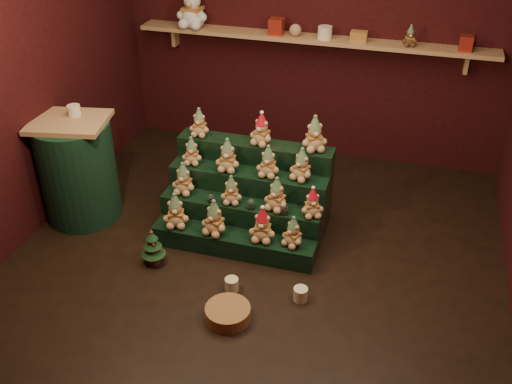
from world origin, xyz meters
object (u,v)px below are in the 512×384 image
(snow_globe_c, at_px, (284,209))
(brown_bear, at_px, (410,36))
(mug_right, at_px, (301,294))
(riser_tier_front, at_px, (233,243))
(snow_globe_b, at_px, (251,204))
(mini_christmas_tree, at_px, (153,247))
(mug_left, at_px, (232,284))
(white_bear, at_px, (192,5))
(snow_globe_a, at_px, (211,198))
(side_table, at_px, (78,170))
(wicker_basket, at_px, (228,313))

(snow_globe_c, distance_m, brown_bear, 2.12)
(mug_right, bearing_deg, brown_bear, 78.11)
(riser_tier_front, bearing_deg, snow_globe_b, 55.24)
(mini_christmas_tree, height_order, mug_right, mini_christmas_tree)
(snow_globe_c, relative_size, brown_bear, 0.48)
(mug_left, distance_m, white_bear, 3.00)
(snow_globe_a, height_order, brown_bear, brown_bear)
(side_table, height_order, mug_right, side_table)
(riser_tier_front, height_order, snow_globe_a, snow_globe_a)
(mug_right, bearing_deg, snow_globe_c, 116.00)
(snow_globe_b, bearing_deg, white_bear, 123.69)
(white_bear, bearing_deg, side_table, -101.72)
(snow_globe_b, relative_size, brown_bear, 0.48)
(riser_tier_front, relative_size, wicker_basket, 4.19)
(mini_christmas_tree, relative_size, wicker_basket, 1.02)
(riser_tier_front, bearing_deg, mug_left, -72.82)
(riser_tier_front, bearing_deg, brown_bear, 58.12)
(snow_globe_a, bearing_deg, mug_right, -32.05)
(snow_globe_a, relative_size, side_table, 0.08)
(side_table, height_order, white_bear, white_bear)
(riser_tier_front, relative_size, white_bear, 2.99)
(snow_globe_a, relative_size, white_bear, 0.16)
(white_bear, bearing_deg, mug_left, -59.58)
(riser_tier_front, bearing_deg, snow_globe_a, 146.85)
(snow_globe_b, bearing_deg, snow_globe_a, 180.00)
(snow_globe_b, bearing_deg, brown_bear, 58.40)
(snow_globe_b, xyz_separation_m, wicker_basket, (0.10, -0.93, -0.36))
(riser_tier_front, xyz_separation_m, snow_globe_a, (-0.24, 0.16, 0.31))
(snow_globe_c, relative_size, mug_left, 0.87)
(snow_globe_a, distance_m, mug_right, 1.14)
(white_bear, bearing_deg, mug_right, -49.51)
(wicker_basket, bearing_deg, mug_right, 36.80)
(snow_globe_b, relative_size, white_bear, 0.20)
(mug_left, bearing_deg, brown_bear, 66.37)
(riser_tier_front, xyz_separation_m, snow_globe_c, (0.40, 0.16, 0.32))
(snow_globe_a, xyz_separation_m, mug_right, (0.92, -0.58, -0.34))
(brown_bear, bearing_deg, side_table, -162.38)
(snow_globe_a, relative_size, snow_globe_b, 0.82)
(snow_globe_c, distance_m, white_bear, 2.50)
(riser_tier_front, height_order, wicker_basket, riser_tier_front)
(brown_bear, bearing_deg, mini_christmas_tree, -143.69)
(snow_globe_a, bearing_deg, side_table, -179.50)
(mini_christmas_tree, distance_m, wicker_basket, 0.92)
(riser_tier_front, height_order, snow_globe_c, snow_globe_c)
(side_table, bearing_deg, snow_globe_a, -10.82)
(snow_globe_b, bearing_deg, mini_christmas_tree, -145.03)
(snow_globe_b, xyz_separation_m, white_bear, (-1.14, 1.70, 1.15))
(snow_globe_b, bearing_deg, wicker_basket, -83.57)
(mini_christmas_tree, xyz_separation_m, brown_bear, (1.74, 2.19, 1.25))
(mini_christmas_tree, distance_m, mug_left, 0.74)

